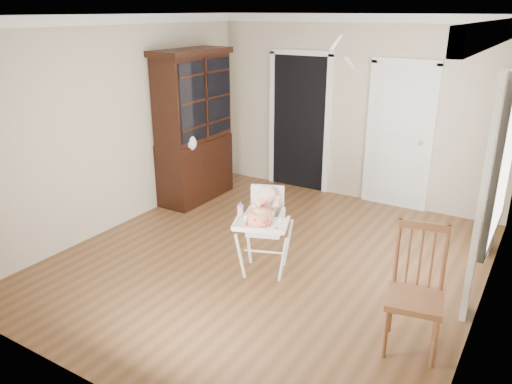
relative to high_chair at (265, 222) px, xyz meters
The scene contains 16 objects.
floor 0.67m from the high_chair, 109.89° to the left, with size 5.00×5.00×0.00m, color #51381C.
ceiling 2.11m from the high_chair, 109.89° to the left, with size 5.00×5.00×0.00m, color white.
wall_back 2.87m from the high_chair, 92.01° to the left, with size 4.50×4.50×0.00m, color #C1AF96.
wall_left 2.48m from the high_chair, behind, with size 5.00×5.00×0.00m, color #C1AF96.
wall_right 2.29m from the high_chair, ahead, with size 5.00×5.00×0.00m, color #C1AF96.
crown_molding 2.05m from the high_chair, 109.89° to the left, with size 4.50×5.00×0.12m, color white, non-canonical shape.
doorway 2.97m from the high_chair, 109.92° to the left, with size 1.06×0.05×2.22m.
closet_door 2.84m from the high_chair, 77.59° to the left, with size 0.96×0.09×2.13m.
window_right 2.44m from the high_chair, 27.17° to the left, with size 0.13×1.84×2.30m.
high_chair is the anchor object (origin of this frame).
baby 0.16m from the high_chair, 107.43° to the left, with size 0.34×0.25×0.47m.
cake 0.27m from the high_chair, 74.22° to the right, with size 0.29×0.29×0.14m.
sippy_cup 0.30m from the high_chair, 141.42° to the right, with size 0.07×0.07×0.17m.
china_cabinet 2.59m from the high_chair, 145.07° to the left, with size 0.59×1.32×2.23m.
dining_chair 1.81m from the high_chair, 15.03° to the right, with size 0.53×0.53×1.11m.
streamer 2.22m from the high_chair, 82.63° to the left, with size 0.03×0.50×0.02m, color pink, non-canonical shape.
Camera 1 is at (2.59, -4.52, 2.76)m, focal length 35.00 mm.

